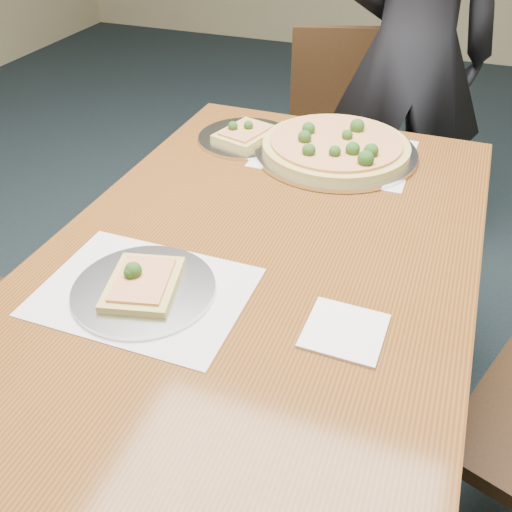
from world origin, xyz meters
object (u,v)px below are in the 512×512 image
(diner, at_px, (412,54))
(dining_table, at_px, (256,289))
(slice_plate_far, at_px, (246,136))
(pizza_pan, at_px, (336,147))
(slice_plate_near, at_px, (143,286))
(chair_far, at_px, (343,141))

(diner, bearing_deg, dining_table, 71.28)
(dining_table, xyz_separation_m, slice_plate_far, (-0.23, 0.53, 0.10))
(dining_table, distance_m, pizza_pan, 0.54)
(diner, xyz_separation_m, pizza_pan, (-0.09, -0.74, -0.06))
(slice_plate_near, relative_size, slice_plate_far, 1.00)
(pizza_pan, bearing_deg, slice_plate_near, -105.96)
(diner, bearing_deg, slice_plate_far, 50.89)
(pizza_pan, distance_m, slice_plate_near, 0.74)
(slice_plate_near, height_order, slice_plate_far, slice_plate_near)
(chair_far, bearing_deg, slice_plate_near, -111.43)
(pizza_pan, bearing_deg, diner, 82.68)
(slice_plate_far, bearing_deg, chair_far, 74.05)
(diner, bearing_deg, chair_far, 22.99)
(diner, distance_m, pizza_pan, 0.74)
(chair_far, xyz_separation_m, slice_plate_near, (-0.10, -1.31, 0.25))
(chair_far, bearing_deg, slice_plate_far, -122.88)
(dining_table, relative_size, pizza_pan, 3.31)
(slice_plate_near, bearing_deg, slice_plate_far, 95.28)
(diner, height_order, slice_plate_near, diner)
(diner, bearing_deg, pizza_pan, 70.05)
(slice_plate_near, xyz_separation_m, slice_plate_far, (-0.07, 0.72, -0.00))
(pizza_pan, bearing_deg, chair_far, 99.65)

